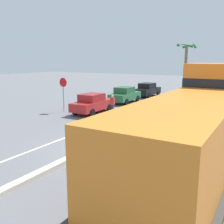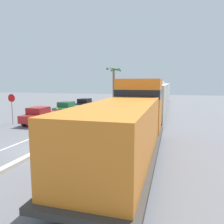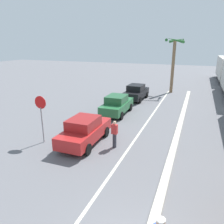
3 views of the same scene
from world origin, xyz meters
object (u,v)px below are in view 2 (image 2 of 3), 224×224
(parked_car_black, at_px, (85,104))
(pedestrian_by_cars, at_px, (57,116))
(hopper_car_middle, at_px, (158,95))
(hopper_car_trailing, at_px, (162,92))
(palm_tree_near, at_px, (114,79))
(parked_car_green, at_px, (67,108))
(stop_sign, at_px, (12,103))
(hopper_car_lead, at_px, (151,101))
(parked_car_red, at_px, (39,115))
(locomotive, at_px, (129,125))
(cyclist, at_px, (57,133))

(parked_car_black, height_order, pedestrian_by_cars, same)
(hopper_car_middle, distance_m, pedestrian_by_cars, 18.51)
(hopper_car_trailing, relative_size, palm_tree_near, 1.64)
(hopper_car_middle, xyz_separation_m, pedestrian_by_cars, (-8.36, -16.47, -1.23))
(parked_car_green, bearing_deg, stop_sign, -107.74)
(hopper_car_middle, height_order, stop_sign, hopper_car_middle)
(hopper_car_lead, relative_size, pedestrian_by_cars, 6.54)
(hopper_car_trailing, relative_size, parked_car_green, 2.51)
(parked_car_black, height_order, stop_sign, stop_sign)
(parked_car_black, bearing_deg, stop_sign, -101.05)
(parked_car_black, xyz_separation_m, palm_tree_near, (3.05, 5.01, 3.70))
(pedestrian_by_cars, bearing_deg, hopper_car_lead, 30.25)
(palm_tree_near, bearing_deg, stop_sign, -107.52)
(hopper_car_middle, relative_size, parked_car_red, 2.51)
(hopper_car_middle, bearing_deg, parked_car_black, -153.20)
(parked_car_green, xyz_separation_m, pedestrian_by_cars, (2.05, -5.95, 0.03))
(parked_car_black, bearing_deg, locomotive, -61.20)
(hopper_car_middle, distance_m, cyclist, 23.36)
(hopper_car_middle, height_order, hopper_car_trailing, same)
(parked_car_green, relative_size, palm_tree_near, 0.65)
(hopper_car_trailing, height_order, parked_car_black, hopper_car_trailing)
(hopper_car_trailing, height_order, pedestrian_by_cars, hopper_car_trailing)
(parked_car_red, xyz_separation_m, stop_sign, (-2.40, -0.81, 1.21))
(parked_car_green, xyz_separation_m, parked_car_black, (0.19, 5.35, 0.00))
(parked_car_red, height_order, pedestrian_by_cars, same)
(hopper_car_middle, bearing_deg, parked_car_green, -134.71)
(hopper_car_middle, height_order, cyclist, hopper_car_middle)
(hopper_car_middle, height_order, palm_tree_near, palm_tree_near)
(stop_sign, bearing_deg, parked_car_green, 72.26)
(parked_car_green, height_order, cyclist, cyclist)
(hopper_car_lead, xyz_separation_m, hopper_car_middle, (0.00, 11.60, 0.00))
(hopper_car_trailing, bearing_deg, hopper_car_lead, -90.00)
(hopper_car_trailing, height_order, cyclist, hopper_car_trailing)
(hopper_car_middle, xyz_separation_m, stop_sign, (-12.61, -17.39, -0.05))
(parked_car_green, relative_size, stop_sign, 1.47)
(parked_car_green, relative_size, cyclist, 2.46)
(parked_car_green, xyz_separation_m, palm_tree_near, (3.24, 10.36, 3.70))
(locomotive, height_order, hopper_car_middle, locomotive)
(locomotive, bearing_deg, hopper_car_middle, 90.00)
(parked_car_red, height_order, parked_car_green, same)
(hopper_car_lead, xyz_separation_m, stop_sign, (-12.61, -5.79, -0.05))
(parked_car_green, xyz_separation_m, stop_sign, (-2.20, -6.87, 1.21))
(cyclist, xyz_separation_m, stop_sign, (-7.84, 5.45, 1.21))
(parked_car_green, distance_m, cyclist, 13.55)
(hopper_car_trailing, relative_size, cyclist, 6.18)
(hopper_car_middle, height_order, parked_car_green, hopper_car_middle)
(parked_car_green, bearing_deg, locomotive, -51.82)
(hopper_car_middle, distance_m, parked_car_red, 19.51)
(hopper_car_lead, height_order, parked_car_green, hopper_car_lead)
(hopper_car_trailing, xyz_separation_m, parked_car_red, (-10.21, -28.17, -1.26))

